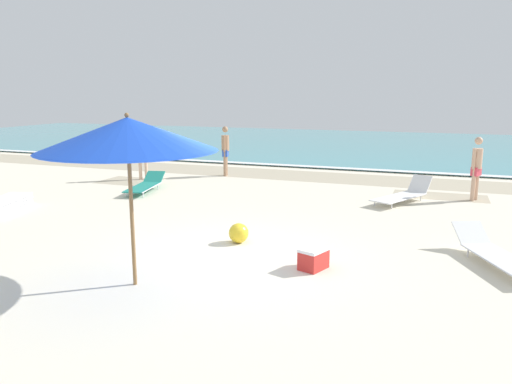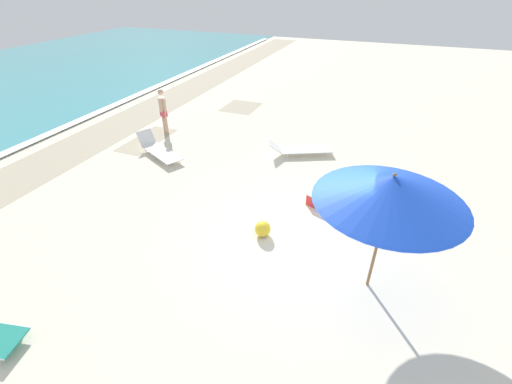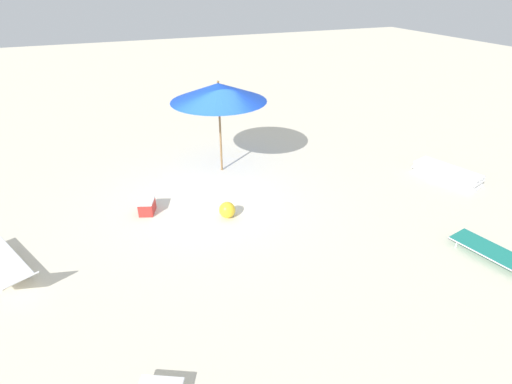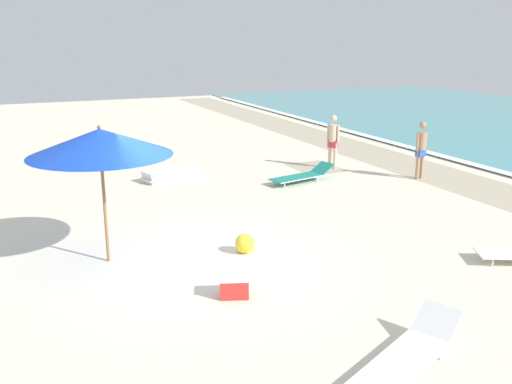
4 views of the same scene
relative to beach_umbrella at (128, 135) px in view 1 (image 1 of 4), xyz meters
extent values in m
cube|color=beige|center=(0.82, 1.53, -2.43)|extent=(60.00, 60.00, 0.16)
cube|color=#B3A68B|center=(0.82, 10.83, -2.35)|extent=(57.00, 2.20, 0.00)
cube|color=#B3A68B|center=(-5.43, 7.78, -2.35)|extent=(1.87, 1.47, 0.00)
cube|color=#B3A68B|center=(4.46, 8.81, -2.35)|extent=(2.62, 1.14, 0.00)
cube|color=teal|center=(0.82, 22.13, -2.32)|extent=(60.00, 18.82, 0.06)
cube|color=white|center=(0.82, 12.77, -2.29)|extent=(56.00, 0.44, 0.01)
cylinder|color=olive|center=(0.00, 0.00, -1.17)|extent=(0.06, 0.06, 2.36)
cone|color=blue|center=(0.00, 0.00, 0.01)|extent=(2.68, 2.68, 0.50)
cylinder|color=#13359C|center=(0.00, 0.00, -0.23)|extent=(2.60, 2.60, 0.01)
sphere|color=olive|center=(0.00, 0.00, 0.29)|extent=(0.07, 0.07, 0.07)
cube|color=white|center=(-5.87, 3.01, -2.30)|extent=(1.10, 1.90, 0.03)
cube|color=silver|center=(-5.87, 3.01, -2.33)|extent=(1.12, 1.93, 0.04)
cube|color=white|center=(-5.86, 2.96, -2.21)|extent=(1.10, 1.90, 0.03)
cube|color=silver|center=(-5.86, 2.96, -2.24)|extent=(1.12, 1.93, 0.04)
cube|color=white|center=(-5.87, 3.00, -2.13)|extent=(1.10, 1.90, 0.03)
cube|color=silver|center=(-5.87, 3.00, -2.16)|extent=(1.12, 1.93, 0.04)
cube|color=white|center=(-5.86, 2.99, -2.04)|extent=(1.10, 1.90, 0.03)
cube|color=silver|center=(-5.86, 2.99, -2.07)|extent=(1.12, 1.93, 0.04)
cube|color=#1E8475|center=(-3.87, 6.22, -2.18)|extent=(0.93, 1.73, 0.03)
cylinder|color=silver|center=(-4.17, 6.15, -2.18)|extent=(0.38, 1.61, 0.03)
cylinder|color=silver|center=(-3.58, 6.28, -2.18)|extent=(0.38, 1.61, 0.03)
cube|color=#1E8475|center=(-4.10, 7.25, -2.04)|extent=(0.67, 0.60, 0.30)
cylinder|color=silver|center=(-3.99, 5.54, -2.27)|extent=(0.03, 0.03, 0.16)
cylinder|color=silver|center=(-3.49, 5.64, -2.27)|extent=(0.03, 0.03, 0.16)
cylinder|color=silver|center=(-4.26, 6.79, -2.27)|extent=(0.03, 0.03, 0.16)
cylinder|color=silver|center=(-3.76, 6.90, -2.27)|extent=(0.03, 0.03, 0.16)
cube|color=white|center=(5.51, 2.72, -2.18)|extent=(1.32, 1.89, 0.03)
cylinder|color=silver|center=(5.24, 2.59, -2.18)|extent=(0.80, 1.65, 0.03)
cube|color=white|center=(5.02, 3.74, -2.02)|extent=(0.72, 0.67, 0.34)
cylinder|color=silver|center=(4.97, 3.25, -2.27)|extent=(0.03, 0.03, 0.16)
cylinder|color=silver|center=(5.44, 3.47, -2.27)|extent=(0.03, 0.03, 0.16)
cube|color=white|center=(3.41, 7.40, -2.18)|extent=(1.38, 1.95, 0.03)
cylinder|color=silver|center=(3.14, 7.53, -2.18)|extent=(0.87, 1.69, 0.03)
cylinder|color=silver|center=(3.68, 7.26, -2.18)|extent=(0.87, 1.69, 0.03)
cube|color=white|center=(3.90, 8.38, -1.95)|extent=(0.67, 0.56, 0.47)
cylinder|color=silver|center=(2.85, 6.86, -2.27)|extent=(0.03, 0.03, 0.16)
cylinder|color=silver|center=(3.31, 6.63, -2.27)|extent=(0.03, 0.03, 0.16)
cylinder|color=silver|center=(3.51, 8.17, -2.27)|extent=(0.03, 0.03, 0.16)
cylinder|color=silver|center=(3.97, 7.94, -2.27)|extent=(0.03, 0.03, 0.16)
cylinder|color=tan|center=(5.30, 8.43, -1.90)|extent=(0.11, 0.11, 0.90)
cylinder|color=tan|center=(5.39, 8.61, -1.90)|extent=(0.11, 0.11, 0.90)
cube|color=#D13D4C|center=(5.35, 8.52, -1.53)|extent=(0.30, 0.35, 0.24)
cylinder|color=tan|center=(5.35, 8.52, -1.18)|extent=(0.27, 0.27, 0.55)
cylinder|color=tan|center=(5.26, 8.36, -1.18)|extent=(0.08, 0.08, 0.55)
cylinder|color=tan|center=(5.43, 8.68, -1.18)|extent=(0.08, 0.08, 0.55)
sphere|color=tan|center=(5.35, 8.52, -0.69)|extent=(0.21, 0.21, 0.21)
cylinder|color=#A37A5B|center=(-2.77, 9.82, -1.90)|extent=(0.11, 0.11, 0.90)
cylinder|color=#A37A5B|center=(-2.81, 10.02, -1.90)|extent=(0.11, 0.11, 0.90)
cube|color=#2D51B2|center=(-2.79, 9.92, -1.53)|extent=(0.24, 0.33, 0.24)
cylinder|color=#A37A5B|center=(-2.79, 9.92, -1.18)|extent=(0.27, 0.27, 0.55)
cylinder|color=#A37A5B|center=(-2.75, 9.74, -1.18)|extent=(0.08, 0.08, 0.55)
cylinder|color=#A37A5B|center=(-2.83, 10.10, -1.18)|extent=(0.08, 0.08, 0.55)
sphere|color=#A37A5B|center=(-2.79, 9.92, -0.69)|extent=(0.21, 0.21, 0.21)
cylinder|color=beige|center=(-5.23, 8.20, -1.90)|extent=(0.11, 0.11, 0.90)
cylinder|color=beige|center=(-5.06, 8.30, -1.90)|extent=(0.11, 0.11, 0.90)
cube|color=#D13D4C|center=(-5.14, 8.25, -1.53)|extent=(0.35, 0.30, 0.24)
cylinder|color=beige|center=(-5.14, 8.25, -1.18)|extent=(0.27, 0.27, 0.55)
cylinder|color=beige|center=(-5.30, 8.16, -1.18)|extent=(0.08, 0.08, 0.55)
cylinder|color=beige|center=(-4.98, 8.34, -1.18)|extent=(0.08, 0.08, 0.55)
sphere|color=beige|center=(-5.14, 8.25, -0.69)|extent=(0.21, 0.21, 0.21)
sphere|color=yellow|center=(0.70, 2.60, -2.15)|extent=(0.40, 0.40, 0.40)
cube|color=red|center=(2.46, 1.65, -2.19)|extent=(0.48, 0.57, 0.32)
cube|color=white|center=(2.46, 1.65, -2.01)|extent=(0.50, 0.59, 0.05)
camera|label=1|loc=(4.35, -6.29, 0.63)|focal=35.00mm
camera|label=2|loc=(-5.49, 0.36, 3.14)|focal=24.00mm
camera|label=3|loc=(3.16, 10.50, 2.85)|focal=28.00mm
camera|label=4|loc=(10.67, -1.63, 1.92)|focal=40.00mm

